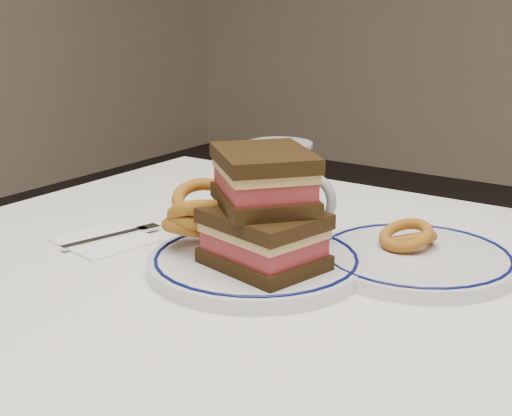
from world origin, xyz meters
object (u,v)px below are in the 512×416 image
Objects in this scene: reuben_sandwich at (264,209)px; far_plate at (415,258)px; beer_mug at (281,195)px; main_plate at (256,262)px.

far_plate is at bearing 45.57° from reuben_sandwich.
beer_mug is 0.19m from far_plate.
reuben_sandwich is 0.11m from beer_mug.
reuben_sandwich is 0.69× the size of far_plate.
main_plate is at bearing -140.58° from far_plate.
reuben_sandwich is 1.19× the size of beer_mug.
reuben_sandwich reaches higher than beer_mug.
main_plate is 0.20m from far_plate.
beer_mug reaches higher than main_plate.
beer_mug is (-0.02, 0.09, 0.06)m from main_plate.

